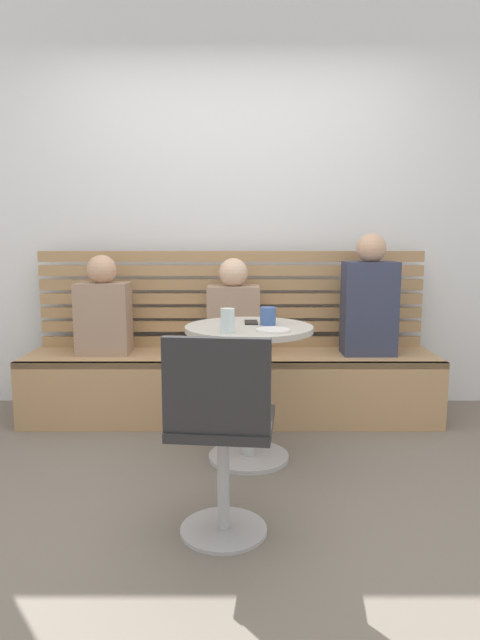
{
  "coord_description": "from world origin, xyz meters",
  "views": [
    {
      "loc": [
        0.06,
        -2.35,
        1.21
      ],
      "look_at": [
        0.05,
        0.66,
        0.75
      ],
      "focal_mm": 30.84,
      "sensor_mm": 36.0,
      "label": 1
    }
  ],
  "objects_px": {
    "cafe_table": "(250,367)",
    "cup_glass_tall": "(228,320)",
    "plate_small": "(274,330)",
    "phone_on_table": "(252,322)",
    "booth_bench": "(232,386)",
    "person_child_left": "(235,312)",
    "person_adult": "(371,301)",
    "person_child_middle": "(105,311)",
    "white_chair": "(222,429)",
    "cup_mug_blue": "(269,316)"
  },
  "relations": [
    {
      "from": "person_adult",
      "to": "person_child_left",
      "type": "height_order",
      "value": "person_adult"
    },
    {
      "from": "plate_small",
      "to": "cup_mug_blue",
      "type": "bearing_deg",
      "value": 94.55
    },
    {
      "from": "cafe_table",
      "to": "plate_small",
      "type": "relative_size",
      "value": 4.35
    },
    {
      "from": "cup_glass_tall",
      "to": "person_child_left",
      "type": "bearing_deg",
      "value": 88.67
    },
    {
      "from": "white_chair",
      "to": "cup_mug_blue",
      "type": "bearing_deg",
      "value": 75.18
    },
    {
      "from": "booth_bench",
      "to": "person_adult",
      "type": "distance_m",
      "value": 1.07
    },
    {
      "from": "person_adult",
      "to": "booth_bench",
      "type": "bearing_deg",
      "value": -179.79
    },
    {
      "from": "booth_bench",
      "to": "plate_small",
      "type": "distance_m",
      "value": 1.02
    },
    {
      "from": "person_adult",
      "to": "person_child_middle",
      "type": "height_order",
      "value": "person_adult"
    },
    {
      "from": "white_chair",
      "to": "phone_on_table",
      "type": "distance_m",
      "value": 0.96
    },
    {
      "from": "phone_on_table",
      "to": "person_child_middle",
      "type": "bearing_deg",
      "value": 147.58
    },
    {
      "from": "booth_bench",
      "to": "person_child_left",
      "type": "relative_size",
      "value": 4.29
    },
    {
      "from": "booth_bench",
      "to": "person_child_middle",
      "type": "distance_m",
      "value": 0.98
    },
    {
      "from": "person_child_left",
      "to": "plate_small",
      "type": "relative_size",
      "value": 3.7
    },
    {
      "from": "cafe_table",
      "to": "person_child_middle",
      "type": "relative_size",
      "value": 1.14
    },
    {
      "from": "person_adult",
      "to": "plate_small",
      "type": "distance_m",
      "value": 1.09
    },
    {
      "from": "person_adult",
      "to": "person_child_left",
      "type": "distance_m",
      "value": 0.89
    },
    {
      "from": "cup_glass_tall",
      "to": "cup_mug_blue",
      "type": "height_order",
      "value": "cup_glass_tall"
    },
    {
      "from": "person_adult",
      "to": "person_child_left",
      "type": "bearing_deg",
      "value": 178.19
    },
    {
      "from": "person_adult",
      "to": "phone_on_table",
      "type": "distance_m",
      "value": 0.98
    },
    {
      "from": "cafe_table",
      "to": "person_adult",
      "type": "distance_m",
      "value": 1.08
    },
    {
      "from": "person_child_middle",
      "to": "phone_on_table",
      "type": "height_order",
      "value": "person_child_middle"
    },
    {
      "from": "cafe_table",
      "to": "cup_glass_tall",
      "type": "distance_m",
      "value": 0.36
    },
    {
      "from": "cup_mug_blue",
      "to": "cafe_table",
      "type": "bearing_deg",
      "value": -160.74
    },
    {
      "from": "white_chair",
      "to": "cup_mug_blue",
      "type": "xyz_separation_m",
      "value": [
        0.22,
        0.85,
        0.32
      ]
    },
    {
      "from": "person_adult",
      "to": "person_child_left",
      "type": "relative_size",
      "value": 1.25
    },
    {
      "from": "cafe_table",
      "to": "person_adult",
      "type": "relative_size",
      "value": 0.94
    },
    {
      "from": "person_child_middle",
      "to": "plate_small",
      "type": "xyz_separation_m",
      "value": [
        1.06,
        -0.86,
        0.02
      ]
    },
    {
      "from": "plate_small",
      "to": "phone_on_table",
      "type": "height_order",
      "value": "plate_small"
    },
    {
      "from": "person_child_left",
      "to": "person_child_middle",
      "type": "bearing_deg",
      "value": -179.0
    },
    {
      "from": "cafe_table",
      "to": "phone_on_table",
      "type": "bearing_deg",
      "value": 82.37
    },
    {
      "from": "booth_bench",
      "to": "cafe_table",
      "type": "relative_size",
      "value": 3.65
    },
    {
      "from": "cup_glass_tall",
      "to": "phone_on_table",
      "type": "height_order",
      "value": "cup_glass_tall"
    },
    {
      "from": "cafe_table",
      "to": "plate_small",
      "type": "xyz_separation_m",
      "value": [
        0.12,
        -0.17,
        0.23
      ]
    },
    {
      "from": "phone_on_table",
      "to": "cup_mug_blue",
      "type": "bearing_deg",
      "value": -36.17
    },
    {
      "from": "person_child_left",
      "to": "cup_glass_tall",
      "type": "distance_m",
      "value": 0.91
    },
    {
      "from": "plate_small",
      "to": "person_child_left",
      "type": "bearing_deg",
      "value": 103.42
    },
    {
      "from": "white_chair",
      "to": "person_child_middle",
      "type": "xyz_separation_m",
      "value": [
        -0.82,
        1.51,
        0.26
      ]
    },
    {
      "from": "person_child_middle",
      "to": "phone_on_table",
      "type": "xyz_separation_m",
      "value": [
        0.96,
        -0.6,
        0.02
      ]
    },
    {
      "from": "cafe_table",
      "to": "person_adult",
      "type": "height_order",
      "value": "person_adult"
    },
    {
      "from": "person_adult",
      "to": "cup_glass_tall",
      "type": "height_order",
      "value": "person_adult"
    },
    {
      "from": "person_adult",
      "to": "cup_glass_tall",
      "type": "xyz_separation_m",
      "value": [
        -0.91,
        -0.88,
        0.01
      ]
    },
    {
      "from": "plate_small",
      "to": "phone_on_table",
      "type": "distance_m",
      "value": 0.29
    },
    {
      "from": "cup_glass_tall",
      "to": "person_child_middle",
      "type": "bearing_deg",
      "value": 132.93
    },
    {
      "from": "cup_glass_tall",
      "to": "plate_small",
      "type": "xyz_separation_m",
      "value": [
        0.23,
        0.03,
        -0.05
      ]
    },
    {
      "from": "person_adult",
      "to": "phone_on_table",
      "type": "xyz_separation_m",
      "value": [
        -0.78,
        -0.58,
        -0.05
      ]
    },
    {
      "from": "cafe_table",
      "to": "cup_glass_tall",
      "type": "xyz_separation_m",
      "value": [
        -0.11,
        -0.2,
        0.28
      ]
    },
    {
      "from": "cafe_table",
      "to": "white_chair",
      "type": "xyz_separation_m",
      "value": [
        -0.12,
        -0.81,
        -0.05
      ]
    },
    {
      "from": "booth_bench",
      "to": "person_child_left",
      "type": "distance_m",
      "value": 0.5
    },
    {
      "from": "person_child_middle",
      "to": "cup_glass_tall",
      "type": "xyz_separation_m",
      "value": [
        0.83,
        -0.89,
        0.07
      ]
    }
  ]
}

